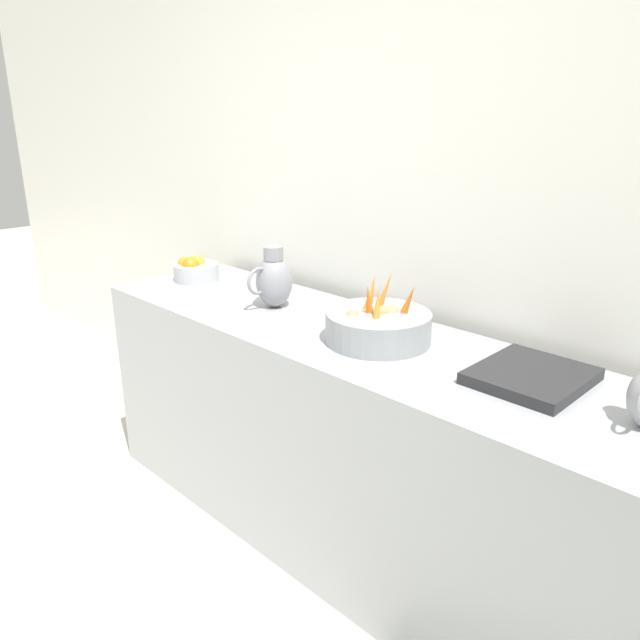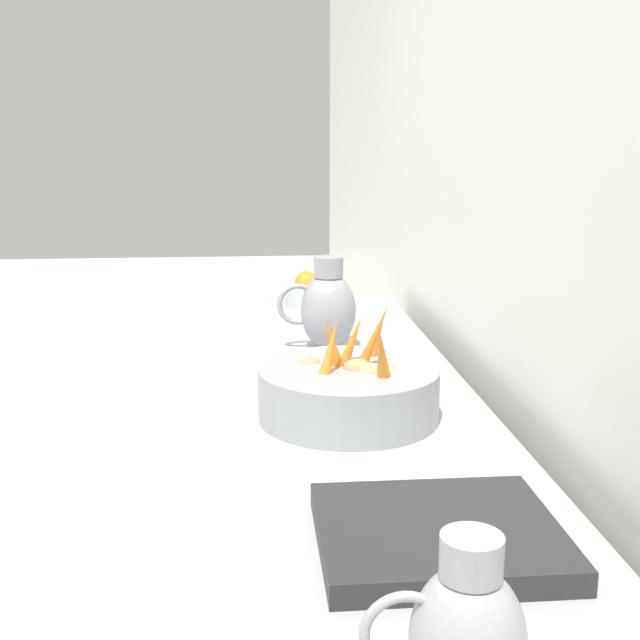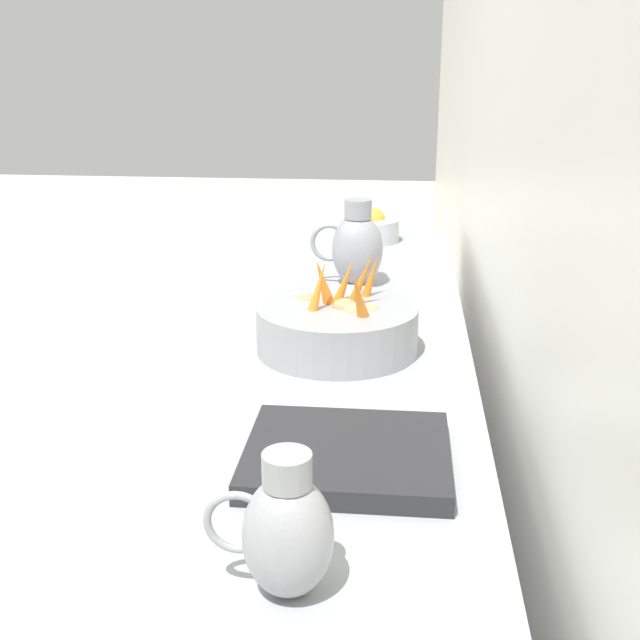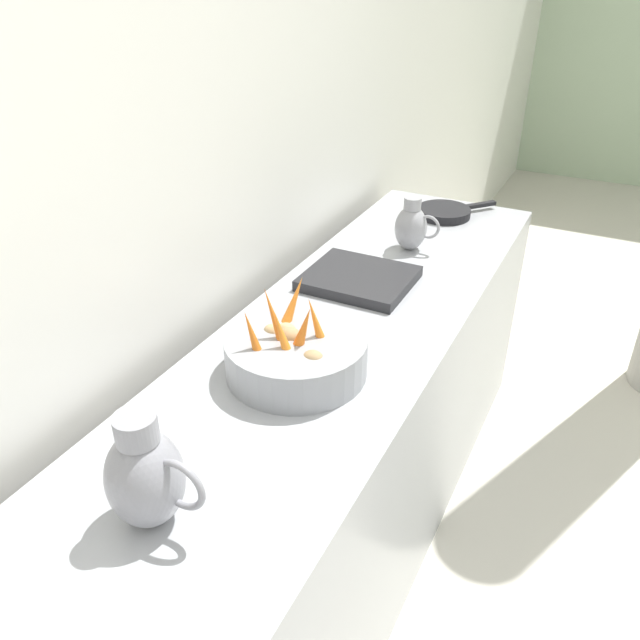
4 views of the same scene
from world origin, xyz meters
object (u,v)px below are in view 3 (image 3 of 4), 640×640
at_px(metal_pitcher_short, 286,531).
at_px(metal_pitcher_tall, 356,247).
at_px(vegetable_colander, 338,327).
at_px(orange_bowl, 369,227).

bearing_deg(metal_pitcher_short, metal_pitcher_tall, -90.11).
bearing_deg(metal_pitcher_tall, metal_pitcher_short, 89.89).
bearing_deg(metal_pitcher_short, vegetable_colander, -89.59).
xyz_separation_m(orange_bowl, metal_pitcher_short, (0.01, 2.03, 0.04)).
height_order(orange_bowl, metal_pitcher_tall, metal_pitcher_tall).
xyz_separation_m(vegetable_colander, metal_pitcher_short, (-0.01, 0.89, 0.03)).
xyz_separation_m(orange_bowl, metal_pitcher_tall, (0.01, 0.58, 0.06)).
bearing_deg(vegetable_colander, metal_pitcher_tall, -90.92).
xyz_separation_m(vegetable_colander, orange_bowl, (-0.02, -1.14, -0.01)).
xyz_separation_m(vegetable_colander, metal_pitcher_tall, (-0.01, -0.56, 0.06)).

